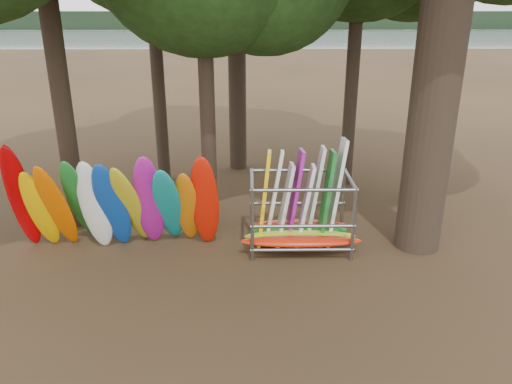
{
  "coord_description": "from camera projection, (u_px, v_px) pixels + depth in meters",
  "views": [
    {
      "loc": [
        -0.13,
        -10.83,
        6.13
      ],
      "look_at": [
        0.05,
        1.5,
        1.4
      ],
      "focal_mm": 35.0,
      "sensor_mm": 36.0,
      "label": 1
    }
  ],
  "objects": [
    {
      "name": "storage_rack",
      "position": [
        300.0,
        215.0,
        12.98
      ],
      "size": [
        3.11,
        1.54,
        2.9
      ],
      "color": "slate",
      "rests_on": "ground"
    },
    {
      "name": "far_shore",
      "position": [
        249.0,
        20.0,
        114.29
      ],
      "size": [
        160.0,
        4.0,
        4.0
      ],
      "primitive_type": "cube",
      "color": "black",
      "rests_on": "ground"
    },
    {
      "name": "kayak_row",
      "position": [
        113.0,
        204.0,
        12.6
      ],
      "size": [
        5.34,
        2.33,
        3.15
      ],
      "color": "#BC0104",
      "rests_on": "ground"
    },
    {
      "name": "lake",
      "position": [
        249.0,
        49.0,
        68.32
      ],
      "size": [
        160.0,
        160.0,
        0.0
      ],
      "primitive_type": "plane",
      "color": "gray",
      "rests_on": "ground"
    },
    {
      "name": "ground",
      "position": [
        255.0,
        267.0,
        12.3
      ],
      "size": [
        120.0,
        120.0,
        0.0
      ],
      "primitive_type": "plane",
      "color": "#47331E",
      "rests_on": "ground"
    }
  ]
}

